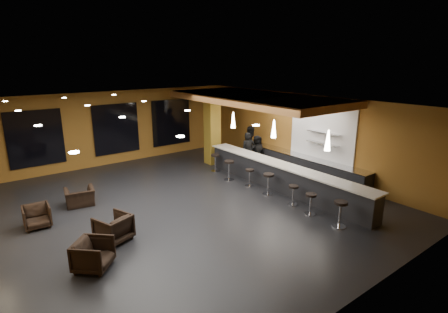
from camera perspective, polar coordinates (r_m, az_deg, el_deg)
floor at (r=12.51m, az=-5.97°, el=-7.96°), size 12.00×13.00×0.10m
ceiling at (r=11.56m, az=-6.47°, el=8.63°), size 12.00×13.00×0.10m
wall_back at (r=17.72m, az=-17.31°, el=4.54°), size 12.00×0.10×3.50m
wall_front at (r=7.46m, az=21.44°, el=-10.81°), size 12.00×0.10×3.50m
wall_right at (r=15.80m, az=12.92°, el=3.58°), size 0.10×13.00×3.50m
wood_soffit at (r=14.76m, az=5.08°, el=9.42°), size 3.60×8.00×0.28m
window_left at (r=16.78m, az=-28.40°, el=2.60°), size 2.20×0.06×2.40m
window_center at (r=17.62m, az=-17.17°, el=4.33°), size 2.20×0.06×2.40m
window_right at (r=18.84m, az=-8.59°, el=5.54°), size 2.20×0.06×2.40m
tile_backsplash at (r=15.07m, az=15.66°, el=3.80°), size 0.06×3.20×2.40m
bar_counter at (r=13.74m, az=9.32°, el=-3.43°), size 0.60×8.00×1.00m
bar_top at (r=13.58m, az=9.41°, el=-1.34°), size 0.78×8.10×0.05m
prep_counter at (r=15.52m, az=13.08°, el=-1.69°), size 0.70×6.00×0.86m
prep_top at (r=15.39m, az=13.18°, el=-0.07°), size 0.72×6.00×0.03m
wall_shelf_lower at (r=14.93m, az=15.83°, el=2.10°), size 0.30×1.50×0.03m
wall_shelf_upper at (r=14.84m, az=15.95°, el=3.79°), size 0.30×1.50×0.03m
column at (r=16.79m, az=-1.93°, el=4.66°), size 0.60×0.60×3.50m
pendant_0 at (r=12.02m, az=16.61°, el=2.53°), size 0.20×0.20×0.70m
pendant_1 at (r=13.60m, az=8.13°, el=4.49°), size 0.20×0.20×0.70m
pendant_2 at (r=15.43m, az=1.51°, el=5.95°), size 0.20×0.20×0.70m
staff_a at (r=15.99m, az=3.99°, el=0.85°), size 0.75×0.63×1.74m
staff_b at (r=16.94m, az=4.46°, el=1.87°), size 0.97×0.79×1.86m
staff_c at (r=16.49m, az=5.43°, el=0.85°), size 0.84×0.66×1.51m
armchair_a at (r=9.32m, az=-20.56°, el=-14.76°), size 1.15×1.15×0.75m
armchair_b at (r=10.42m, az=-17.60°, el=-11.05°), size 1.08×1.09×0.78m
armchair_c at (r=12.12m, az=-28.23°, el=-8.61°), size 0.79×0.81×0.69m
armchair_d at (r=13.22m, az=-22.48°, el=-6.12°), size 1.08×0.98×0.62m
bar_stool_0 at (r=11.19m, az=18.45°, el=-8.38°), size 0.42×0.42×0.84m
bar_stool_1 at (r=11.82m, az=13.95°, el=-7.10°), size 0.37×0.37×0.72m
bar_stool_2 at (r=12.46m, az=11.23°, el=-5.78°), size 0.36×0.36×0.71m
bar_stool_3 at (r=13.19m, az=7.26°, el=-4.04°), size 0.42×0.42×0.82m
bar_stool_4 at (r=14.01m, az=4.20°, el=-3.09°), size 0.36×0.36×0.71m
bar_stool_5 at (r=14.64m, az=0.84°, el=-1.85°), size 0.43×0.43×0.85m
bar_stool_6 at (r=15.78m, az=-1.43°, el=-0.66°), size 0.41×0.41×0.80m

